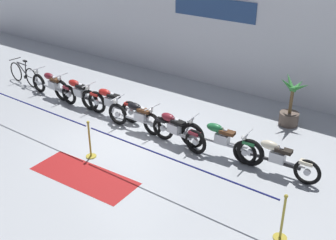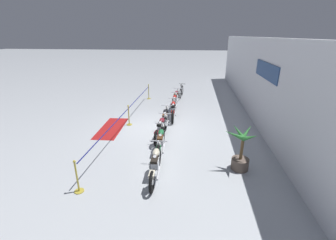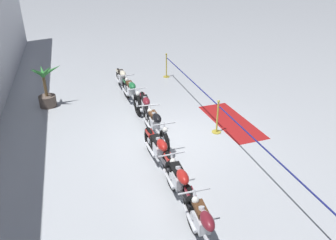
{
  "view_description": "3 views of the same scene",
  "coord_description": "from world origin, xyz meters",
  "px_view_note": "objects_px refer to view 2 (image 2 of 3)",
  "views": [
    {
      "loc": [
        7.2,
        -7.9,
        5.78
      ],
      "look_at": [
        1.03,
        0.53,
        0.64
      ],
      "focal_mm": 45.0,
      "sensor_mm": 36.0,
      "label": 1
    },
    {
      "loc": [
        10.26,
        1.86,
        4.32
      ],
      "look_at": [
        0.45,
        0.67,
        0.56
      ],
      "focal_mm": 24.0,
      "sensor_mm": 36.0,
      "label": 2
    },
    {
      "loc": [
        -7.94,
        2.52,
        4.76
      ],
      "look_at": [
        -0.51,
        0.27,
        0.86
      ],
      "focal_mm": 35.0,
      "sensor_mm": 36.0,
      "label": 3
    }
  ],
  "objects_px": {
    "motorcycle_maroon_4": "(161,128)",
    "bicycle": "(181,92)",
    "floor_banner": "(112,128)",
    "motorcycle_cream_6": "(156,163)",
    "motorcycle_red_2": "(173,110)",
    "motorcycle_red_1": "(174,103)",
    "potted_palm_left_of_row": "(241,154)",
    "stanchion_mid_right": "(78,181)",
    "stanchion_far_left": "(135,104)",
    "motorcycle_black_3": "(165,119)",
    "stanchion_mid_left": "(129,118)",
    "motorcycle_maroon_0": "(176,98)",
    "motorcycle_green_5": "(161,142)"
  },
  "relations": [
    {
      "from": "potted_palm_left_of_row",
      "to": "stanchion_mid_right",
      "type": "xyz_separation_m",
      "value": [
        1.79,
        -4.88,
        -0.23
      ]
    },
    {
      "from": "stanchion_mid_left",
      "to": "stanchion_mid_right",
      "type": "height_order",
      "value": "same"
    },
    {
      "from": "motorcycle_black_3",
      "to": "motorcycle_green_5",
      "type": "xyz_separation_m",
      "value": [
        2.59,
        0.18,
        0.01
      ]
    },
    {
      "from": "motorcycle_maroon_4",
      "to": "potted_palm_left_of_row",
      "type": "relative_size",
      "value": 1.42
    },
    {
      "from": "stanchion_mid_left",
      "to": "motorcycle_green_5",
      "type": "bearing_deg",
      "value": 37.01
    },
    {
      "from": "potted_palm_left_of_row",
      "to": "stanchion_mid_left",
      "type": "relative_size",
      "value": 1.51
    },
    {
      "from": "potted_palm_left_of_row",
      "to": "stanchion_mid_left",
      "type": "bearing_deg",
      "value": -125.51
    },
    {
      "from": "bicycle",
      "to": "stanchion_mid_right",
      "type": "distance_m",
      "value": 11.34
    },
    {
      "from": "motorcycle_red_2",
      "to": "stanchion_mid_right",
      "type": "relative_size",
      "value": 2.25
    },
    {
      "from": "motorcycle_red_2",
      "to": "motorcycle_black_3",
      "type": "xyz_separation_m",
      "value": [
        1.43,
        -0.26,
        0.0
      ]
    },
    {
      "from": "motorcycle_cream_6",
      "to": "stanchion_mid_left",
      "type": "height_order",
      "value": "stanchion_mid_left"
    },
    {
      "from": "motorcycle_black_3",
      "to": "bicycle",
      "type": "height_order",
      "value": "bicycle"
    },
    {
      "from": "motorcycle_maroon_4",
      "to": "bicycle",
      "type": "xyz_separation_m",
      "value": [
        -7.16,
        0.43,
        -0.07
      ]
    },
    {
      "from": "motorcycle_black_3",
      "to": "stanchion_mid_left",
      "type": "xyz_separation_m",
      "value": [
        -0.12,
        -1.87,
        -0.1
      ]
    },
    {
      "from": "motorcycle_red_2",
      "to": "motorcycle_red_1",
      "type": "bearing_deg",
      "value": -177.32
    },
    {
      "from": "motorcycle_red_2",
      "to": "motorcycle_black_3",
      "type": "height_order",
      "value": "motorcycle_red_2"
    },
    {
      "from": "motorcycle_red_2",
      "to": "motorcycle_cream_6",
      "type": "distance_m",
      "value": 5.52
    },
    {
      "from": "motorcycle_green_5",
      "to": "floor_banner",
      "type": "xyz_separation_m",
      "value": [
        -2.19,
        -2.8,
        -0.46
      ]
    },
    {
      "from": "motorcycle_red_1",
      "to": "motorcycle_maroon_4",
      "type": "distance_m",
      "value": 3.98
    },
    {
      "from": "motorcycle_maroon_0",
      "to": "stanchion_far_left",
      "type": "distance_m",
      "value": 3.33
    },
    {
      "from": "stanchion_far_left",
      "to": "stanchion_mid_right",
      "type": "distance_m",
      "value": 6.58
    },
    {
      "from": "motorcycle_red_1",
      "to": "motorcycle_cream_6",
      "type": "bearing_deg",
      "value": 0.28
    },
    {
      "from": "motorcycle_cream_6",
      "to": "motorcycle_maroon_0",
      "type": "bearing_deg",
      "value": -179.66
    },
    {
      "from": "stanchion_far_left",
      "to": "stanchion_mid_right",
      "type": "relative_size",
      "value": 9.8
    },
    {
      "from": "stanchion_far_left",
      "to": "potted_palm_left_of_row",
      "type": "bearing_deg",
      "value": 45.6
    },
    {
      "from": "motorcycle_green_5",
      "to": "stanchion_mid_left",
      "type": "bearing_deg",
      "value": -142.99
    },
    {
      "from": "motorcycle_red_2",
      "to": "stanchion_mid_right",
      "type": "bearing_deg",
      "value": -17.94
    },
    {
      "from": "motorcycle_red_1",
      "to": "motorcycle_cream_6",
      "type": "distance_m",
      "value": 6.85
    },
    {
      "from": "motorcycle_red_1",
      "to": "motorcycle_cream_6",
      "type": "relative_size",
      "value": 1.08
    },
    {
      "from": "motorcycle_maroon_0",
      "to": "motorcycle_cream_6",
      "type": "height_order",
      "value": "motorcycle_maroon_0"
    },
    {
      "from": "motorcycle_maroon_4",
      "to": "potted_palm_left_of_row",
      "type": "height_order",
      "value": "potted_palm_left_of_row"
    },
    {
      "from": "stanchion_mid_right",
      "to": "potted_palm_left_of_row",
      "type": "bearing_deg",
      "value": 110.17
    },
    {
      "from": "motorcycle_maroon_4",
      "to": "stanchion_mid_right",
      "type": "distance_m",
      "value": 4.36
    },
    {
      "from": "stanchion_far_left",
      "to": "motorcycle_red_2",
      "type": "bearing_deg",
      "value": 90.48
    },
    {
      "from": "motorcycle_red_1",
      "to": "motorcycle_green_5",
      "type": "relative_size",
      "value": 0.99
    },
    {
      "from": "bicycle",
      "to": "floor_banner",
      "type": "bearing_deg",
      "value": -25.53
    },
    {
      "from": "bicycle",
      "to": "motorcycle_green_5",
      "type": "bearing_deg",
      "value": -1.61
    },
    {
      "from": "motorcycle_cream_6",
      "to": "potted_palm_left_of_row",
      "type": "bearing_deg",
      "value": 104.7
    },
    {
      "from": "motorcycle_maroon_0",
      "to": "stanchion_mid_left",
      "type": "relative_size",
      "value": 2.25
    },
    {
      "from": "motorcycle_red_1",
      "to": "motorcycle_green_5",
      "type": "bearing_deg",
      "value": -0.27
    },
    {
      "from": "floor_banner",
      "to": "bicycle",
      "type": "bearing_deg",
      "value": 151.75
    },
    {
      "from": "potted_palm_left_of_row",
      "to": "stanchion_far_left",
      "type": "xyz_separation_m",
      "value": [
        -4.77,
        -4.88,
        0.15
      ]
    },
    {
      "from": "motorcycle_black_3",
      "to": "floor_banner",
      "type": "relative_size",
      "value": 0.85
    },
    {
      "from": "floor_banner",
      "to": "motorcycle_cream_6",
      "type": "bearing_deg",
      "value": 35.08
    },
    {
      "from": "stanchion_mid_left",
      "to": "stanchion_far_left",
      "type": "bearing_deg",
      "value": 180.0
    },
    {
      "from": "motorcycle_maroon_0",
      "to": "motorcycle_black_3",
      "type": "bearing_deg",
      "value": -2.66
    },
    {
      "from": "motorcycle_green_5",
      "to": "stanchion_mid_right",
      "type": "xyz_separation_m",
      "value": [
        2.56,
        -2.04,
        -0.11
      ]
    },
    {
      "from": "motorcycle_black_3",
      "to": "stanchion_far_left",
      "type": "relative_size",
      "value": 0.23
    },
    {
      "from": "motorcycle_red_2",
      "to": "stanchion_far_left",
      "type": "distance_m",
      "value": 2.15
    },
    {
      "from": "motorcycle_maroon_0",
      "to": "floor_banner",
      "type": "distance_m",
      "value": 5.26
    }
  ]
}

